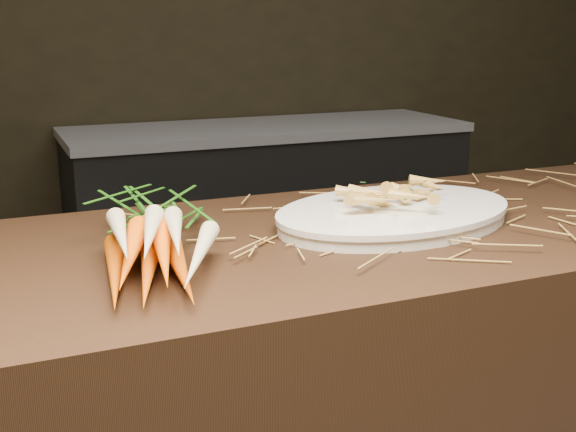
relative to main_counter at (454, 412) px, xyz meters
name	(u,v)px	position (x,y,z in m)	size (l,w,h in m)	color
main_counter	(454,412)	(0.00, 0.00, 0.00)	(2.40, 0.70, 0.90)	black
back_counter	(269,214)	(0.30, 1.88, -0.03)	(1.82, 0.62, 0.84)	black
straw_bedding	(467,212)	(0.00, 0.00, 0.46)	(1.40, 0.60, 0.02)	olive
root_veg_bunch	(151,226)	(-0.65, 0.00, 0.50)	(0.28, 0.58, 0.10)	#D55600
serving_platter	(395,216)	(-0.16, 0.02, 0.46)	(0.51, 0.34, 0.03)	white
roasted_veg_heap	(396,195)	(-0.16, 0.02, 0.51)	(0.25, 0.18, 0.06)	#A77736
serving_fork	(468,198)	(0.02, 0.03, 0.48)	(0.02, 0.19, 0.00)	silver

